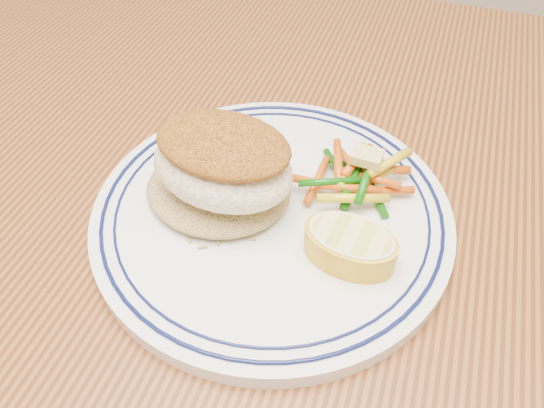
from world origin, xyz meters
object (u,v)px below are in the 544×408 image
at_px(dining_table, 308,297).
at_px(plate, 272,213).
at_px(fish_fillet, 223,161).
at_px(vegetable_pile, 356,177).
at_px(rice_pilaf, 218,186).
at_px(lemon_wedge, 350,245).

xyz_separation_m(dining_table, plate, (-0.04, -0.00, 0.11)).
distance_m(dining_table, plate, 0.11).
relative_size(fish_fillet, vegetable_pile, 1.22).
distance_m(dining_table, vegetable_pile, 0.13).
bearing_deg(rice_pilaf, plate, 1.09).
bearing_deg(plate, lemon_wedge, -22.80).
xyz_separation_m(dining_table, fish_fillet, (-0.07, -0.01, 0.16)).
bearing_deg(plate, dining_table, 0.89).
distance_m(rice_pilaf, fish_fillet, 0.04).
distance_m(fish_fillet, vegetable_pile, 0.11).
bearing_deg(vegetable_pile, dining_table, -117.10).
xyz_separation_m(rice_pilaf, lemon_wedge, (0.12, -0.03, 0.00)).
relative_size(rice_pilaf, vegetable_pile, 1.19).
height_order(dining_table, fish_fillet, fish_fillet).
distance_m(plate, rice_pilaf, 0.05).
bearing_deg(dining_table, plate, -179.11).
relative_size(rice_pilaf, fish_fillet, 0.98).
bearing_deg(vegetable_pile, lemon_wedge, -81.00).
distance_m(fish_fillet, lemon_wedge, 0.11).
height_order(dining_table, vegetable_pile, vegetable_pile).
bearing_deg(dining_table, rice_pilaf, -179.00).
bearing_deg(dining_table, fish_fillet, -174.68).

